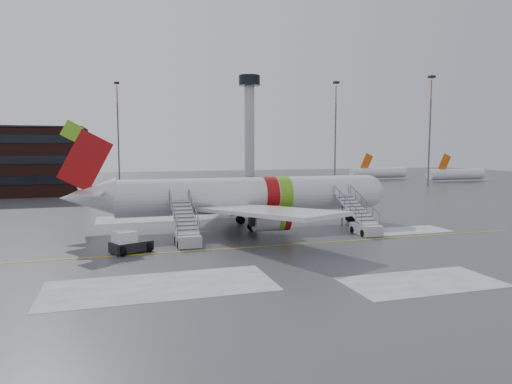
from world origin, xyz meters
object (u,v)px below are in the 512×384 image
object	(u,v)px
airstair_fwd	(362,223)
pushback_tug	(129,243)
airstair_aft	(186,232)
airliner	(242,196)

from	to	relation	value
airstair_fwd	pushback_tug	bearing A→B (deg)	-174.72
airstair_aft	pushback_tug	bearing A→B (deg)	-157.27
airstair_fwd	pushback_tug	xyz separation A→B (m)	(-22.59, -2.09, -0.26)
airstair_aft	pushback_tug	world-z (taller)	airstair_aft
airliner	pushback_tug	bearing A→B (deg)	-144.08
airliner	airstair_fwd	size ratio (longest dim) A/B	4.55
airstair_aft	airliner	bearing A→B (deg)	43.38
pushback_tug	airliner	bearing A→B (deg)	35.92
airstair_aft	pushback_tug	xyz separation A→B (m)	(-4.99, -2.09, -0.26)
airstair_aft	pushback_tug	size ratio (longest dim) A/B	2.13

